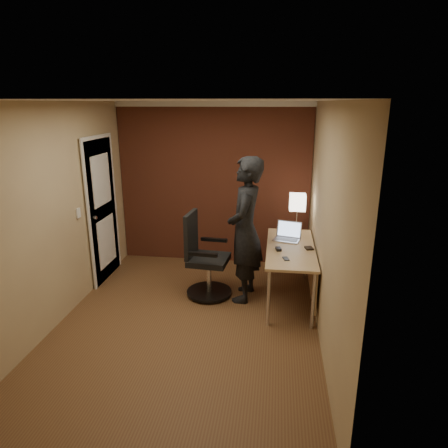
{
  "coord_description": "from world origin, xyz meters",
  "views": [
    {
      "loc": [
        0.97,
        -4.1,
        2.48
      ],
      "look_at": [
        0.35,
        0.55,
        1.05
      ],
      "focal_mm": 32.0,
      "sensor_mm": 36.0,
      "label": 1
    }
  ],
  "objects": [
    {
      "name": "desk",
      "position": [
        1.25,
        0.72,
        0.6
      ],
      "size": [
        0.6,
        1.5,
        0.73
      ],
      "color": "tan",
      "rests_on": "ground"
    },
    {
      "name": "wallet",
      "position": [
        1.4,
        0.67,
        0.74
      ],
      "size": [
        0.12,
        0.13,
        0.02
      ],
      "primitive_type": "cube",
      "rotation": [
        0.0,
        0.0,
        0.28
      ],
      "color": "black",
      "rests_on": "desk"
    },
    {
      "name": "laptop",
      "position": [
        1.15,
        1.01,
        0.79
      ],
      "size": [
        0.39,
        0.34,
        0.23
      ],
      "color": "silver",
      "rests_on": "desk"
    },
    {
      "name": "mouse",
      "position": [
        1.03,
        0.57,
        0.75
      ],
      "size": [
        0.08,
        0.11,
        0.03
      ],
      "primitive_type": "cube",
      "rotation": [
        0.0,
        0.0,
        0.22
      ],
      "color": "black",
      "rests_on": "desk"
    },
    {
      "name": "office_chair",
      "position": [
        0.06,
        0.7,
        0.49
      ],
      "size": [
        0.6,
        0.64,
        1.11
      ],
      "color": "black",
      "rests_on": "ground"
    },
    {
      "name": "room",
      "position": [
        -0.27,
        1.54,
        1.37
      ],
      "size": [
        4.0,
        4.0,
        4.0
      ],
      "color": "brown",
      "rests_on": "ground"
    },
    {
      "name": "desk_lamp",
      "position": [
        1.27,
        1.38,
        1.15
      ],
      "size": [
        0.22,
        0.22,
        0.54
      ],
      "color": "silver",
      "rests_on": "desk"
    },
    {
      "name": "person",
      "position": [
        0.6,
        0.7,
        0.93
      ],
      "size": [
        0.51,
        0.72,
        1.87
      ],
      "primitive_type": "imported",
      "rotation": [
        0.0,
        0.0,
        -1.66
      ],
      "color": "black",
      "rests_on": "ground"
    },
    {
      "name": "phone",
      "position": [
        1.11,
        0.29,
        0.73
      ],
      "size": [
        0.09,
        0.13,
        0.01
      ],
      "primitive_type": "cube",
      "rotation": [
        0.0,
        0.0,
        0.25
      ],
      "color": "black",
      "rests_on": "desk"
    }
  ]
}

